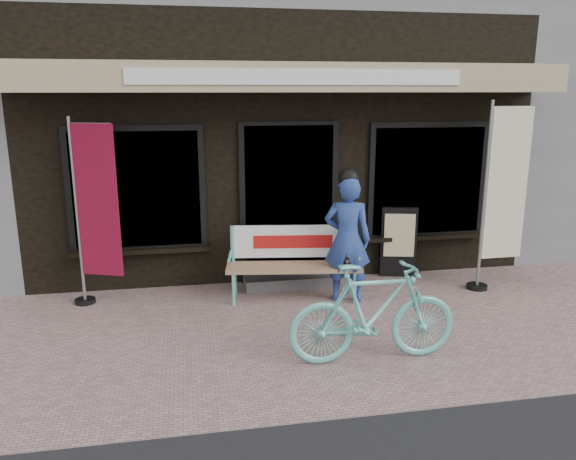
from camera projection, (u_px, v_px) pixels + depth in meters
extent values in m
plane|color=#A3827D|center=(323.00, 339.00, 6.03)|extent=(70.00, 70.00, 0.00)
cube|color=black|center=(259.00, 135.00, 10.36)|extent=(7.00, 6.00, 3.60)
cube|color=tan|center=(294.00, 78.00, 6.93)|extent=(7.00, 0.80, 0.35)
cube|color=white|center=(301.00, 77.00, 6.54)|extent=(4.00, 0.02, 0.18)
cube|color=black|center=(289.00, 203.00, 7.65)|extent=(1.20, 0.06, 2.10)
cube|color=black|center=(289.00, 203.00, 7.64)|extent=(1.35, 0.04, 2.20)
cube|color=black|center=(137.00, 190.00, 7.24)|extent=(1.60, 0.06, 1.50)
cube|color=black|center=(428.00, 181.00, 7.94)|extent=(1.60, 0.06, 1.50)
cube|color=black|center=(137.00, 190.00, 7.23)|extent=(1.75, 0.04, 1.65)
cube|color=black|center=(428.00, 181.00, 7.93)|extent=(1.75, 0.04, 1.65)
cube|color=black|center=(140.00, 251.00, 7.37)|extent=(1.80, 0.18, 0.06)
cube|color=black|center=(426.00, 237.00, 8.08)|extent=(1.80, 0.18, 0.06)
cube|color=#59595B|center=(292.00, 280.00, 7.68)|extent=(1.30, 0.45, 0.15)
cylinder|color=#64C4B7|center=(234.00, 290.00, 6.94)|extent=(0.05, 0.05, 0.40)
cylinder|color=#64C4B7|center=(235.00, 280.00, 7.30)|extent=(0.05, 0.05, 0.40)
cylinder|color=#64C4B7|center=(355.00, 288.00, 6.99)|extent=(0.05, 0.05, 0.40)
cylinder|color=#64C4B7|center=(350.00, 278.00, 7.36)|extent=(0.05, 0.05, 0.40)
cube|color=#A17D58|center=(294.00, 267.00, 7.09)|extent=(1.74, 0.66, 0.05)
cylinder|color=#64C4B7|center=(233.00, 246.00, 7.19)|extent=(0.05, 0.05, 0.52)
cylinder|color=#64C4B7|center=(353.00, 245.00, 7.25)|extent=(0.05, 0.05, 0.52)
cube|color=white|center=(293.00, 241.00, 7.23)|extent=(1.59, 0.27, 0.42)
cube|color=#B21414|center=(293.00, 242.00, 7.20)|extent=(1.01, 0.16, 0.17)
cylinder|color=#64C4B7|center=(230.00, 256.00, 7.03)|extent=(0.10, 0.42, 0.04)
cylinder|color=#64C4B7|center=(357.00, 254.00, 7.09)|extent=(0.10, 0.42, 0.04)
imported|color=#29418E|center=(347.00, 239.00, 6.98)|extent=(0.67, 0.55, 1.59)
sphere|color=black|center=(349.00, 178.00, 6.79)|extent=(0.33, 0.33, 0.26)
imported|color=#64C4B7|center=(373.00, 313.00, 5.44)|extent=(1.68, 0.50, 1.01)
cylinder|color=gray|center=(77.00, 213.00, 6.78)|extent=(0.05, 0.05, 2.31)
cylinder|color=gray|center=(89.00, 124.00, 6.47)|extent=(0.50, 0.22, 0.03)
cube|color=maroon|center=(98.00, 201.00, 6.68)|extent=(0.50, 0.22, 1.84)
cylinder|color=black|center=(85.00, 301.00, 7.05)|extent=(0.33, 0.33, 0.05)
cylinder|color=gray|center=(484.00, 198.00, 7.26)|extent=(0.04, 0.04, 2.48)
cylinder|color=gray|center=(513.00, 107.00, 7.04)|extent=(0.56, 0.04, 0.03)
cube|color=beige|center=(507.00, 184.00, 7.28)|extent=(0.57, 0.04, 1.98)
cylinder|color=black|center=(477.00, 287.00, 7.56)|extent=(0.28, 0.28, 0.06)
cube|color=black|center=(398.00, 242.00, 7.97)|extent=(0.51, 0.20, 1.01)
cube|color=beige|center=(399.00, 235.00, 7.89)|extent=(0.42, 0.12, 0.62)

